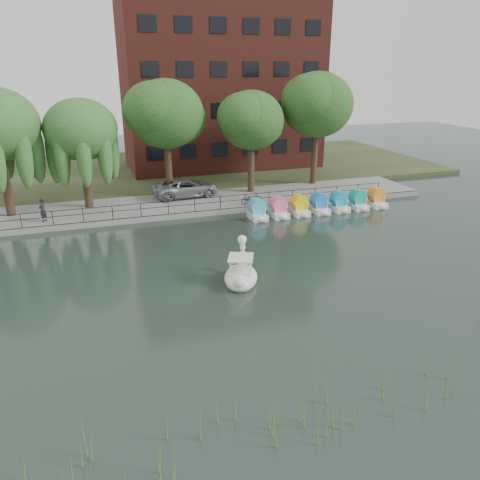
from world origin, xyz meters
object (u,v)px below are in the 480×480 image
bicycle (251,198)px  pedestrian (42,208)px  swan_boat (241,273)px  minivan (186,186)px

bicycle → pedestrian: size_ratio=0.87×
bicycle → swan_boat: swan_boat is taller
swan_boat → bicycle: bearing=90.6°
pedestrian → swan_boat: (10.28, -12.90, -0.88)m
pedestrian → swan_boat: 16.51m
bicycle → pedestrian: bearing=82.9°
minivan → pedestrian: pedestrian is taller
minivan → pedestrian: (-10.96, -3.37, 0.12)m
bicycle → pedestrian: (-15.32, 0.44, 0.49)m
minivan → bicycle: size_ratio=3.65×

